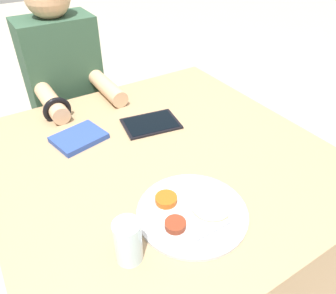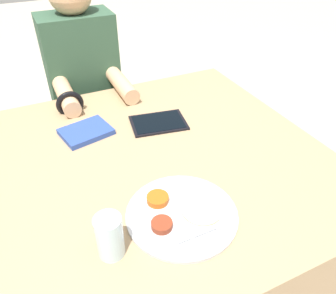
% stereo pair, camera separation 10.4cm
% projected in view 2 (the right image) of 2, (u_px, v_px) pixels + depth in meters
% --- Properties ---
extents(ground_plane, '(12.00, 12.00, 0.00)m').
position_uv_depth(ground_plane, '(164.00, 275.00, 1.54)').
color(ground_plane, '#B2A893').
extents(dining_table, '(1.08, 1.09, 0.72)m').
position_uv_depth(dining_table, '(163.00, 224.00, 1.33)').
color(dining_table, '#9E7F5B').
rests_on(dining_table, ground_plane).
extents(thali_tray, '(0.30, 0.30, 0.03)m').
position_uv_depth(thali_tray, '(181.00, 214.00, 0.89)').
color(thali_tray, '#B7BABF').
rests_on(thali_tray, dining_table).
extents(red_notebook, '(0.20, 0.17, 0.02)m').
position_uv_depth(red_notebook, '(86.00, 132.00, 1.20)').
color(red_notebook, silver).
rests_on(red_notebook, dining_table).
extents(tablet_device, '(0.23, 0.18, 0.01)m').
position_uv_depth(tablet_device, '(158.00, 123.00, 1.26)').
color(tablet_device, black).
rests_on(tablet_device, dining_table).
extents(person_diner, '(0.34, 0.48, 1.20)m').
position_uv_depth(person_diner, '(88.00, 105.00, 1.69)').
color(person_diner, black).
rests_on(person_diner, ground_plane).
extents(drinking_glass, '(0.07, 0.07, 0.12)m').
position_uv_depth(drinking_glass, '(110.00, 236.00, 0.76)').
color(drinking_glass, silver).
rests_on(drinking_glass, dining_table).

